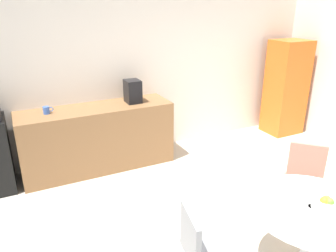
# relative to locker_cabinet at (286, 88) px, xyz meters

# --- Properties ---
(wall_back) EXTENTS (6.00, 0.10, 2.60)m
(wall_back) POSITION_rel_locker_cabinet_xyz_m (-2.55, 0.45, 0.48)
(wall_back) COLOR silver
(wall_back) RESTS_ON ground_plane
(counter_block) EXTENTS (2.07, 0.60, 0.90)m
(counter_block) POSITION_rel_locker_cabinet_xyz_m (-3.34, 0.10, -0.37)
(counter_block) COLOR brown
(counter_block) RESTS_ON ground_plane
(locker_cabinet) EXTENTS (0.60, 0.50, 1.63)m
(locker_cabinet) POSITION_rel_locker_cabinet_xyz_m (0.00, 0.00, 0.00)
(locker_cabinet) COLOR orange
(locker_cabinet) RESTS_ON ground_plane
(round_table) EXTENTS (1.02, 1.02, 0.72)m
(round_table) POSITION_rel_locker_cabinet_xyz_m (-2.31, -2.65, -0.24)
(round_table) COLOR silver
(round_table) RESTS_ON ground_plane
(chair_coral) EXTENTS (0.59, 0.59, 0.83)m
(chair_coral) POSITION_rel_locker_cabinet_xyz_m (-1.65, -2.00, -0.29)
(chair_coral) COLOR silver
(chair_coral) RESTS_ON ground_plane
(chair_gray) EXTENTS (0.50, 0.50, 0.83)m
(chair_gray) POSITION_rel_locker_cabinet_xyz_m (-3.22, -2.45, -0.29)
(chair_gray) COLOR silver
(chair_gray) RESTS_ON ground_plane
(fruit_bowl) EXTENTS (0.25, 0.25, 0.11)m
(fruit_bowl) POSITION_rel_locker_cabinet_xyz_m (-2.24, -2.72, -0.05)
(fruit_bowl) COLOR silver
(fruit_bowl) RESTS_ON round_table
(mug_white) EXTENTS (0.13, 0.08, 0.09)m
(mug_white) POSITION_rel_locker_cabinet_xyz_m (-3.97, 0.11, 0.13)
(mug_white) COLOR #3F66BF
(mug_white) RESTS_ON counter_block
(coffee_maker) EXTENTS (0.20, 0.24, 0.32)m
(coffee_maker) POSITION_rel_locker_cabinet_xyz_m (-2.80, 0.10, 0.24)
(coffee_maker) COLOR black
(coffee_maker) RESTS_ON counter_block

